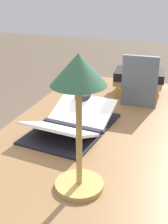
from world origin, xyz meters
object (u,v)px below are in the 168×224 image
at_px(open_book, 72,123).
at_px(reading_lamp, 79,91).
at_px(book_standing_upright, 140,82).
at_px(coffee_mug, 83,103).
at_px(book_stack_tall, 139,82).

bearing_deg(open_book, reading_lamp, 30.88).
distance_m(open_book, book_standing_upright, 0.42).
bearing_deg(open_book, coffee_mug, -169.61).
bearing_deg(reading_lamp, coffee_mug, -161.19).
height_order(book_stack_tall, book_standing_upright, book_standing_upright).
relative_size(book_stack_tall, book_standing_upright, 1.10).
relative_size(open_book, book_stack_tall, 1.66).
bearing_deg(book_standing_upright, book_stack_tall, -171.79).
bearing_deg(coffee_mug, reading_lamp, 18.81).
bearing_deg(coffee_mug, book_stack_tall, 150.55).
bearing_deg(open_book, book_standing_upright, 154.15).
distance_m(open_book, reading_lamp, 0.50).
distance_m(book_standing_upright, reading_lamp, 0.74).
distance_m(open_book, coffee_mug, 0.18).
xyz_separation_m(book_stack_tall, reading_lamp, (0.89, -0.01, 0.25)).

